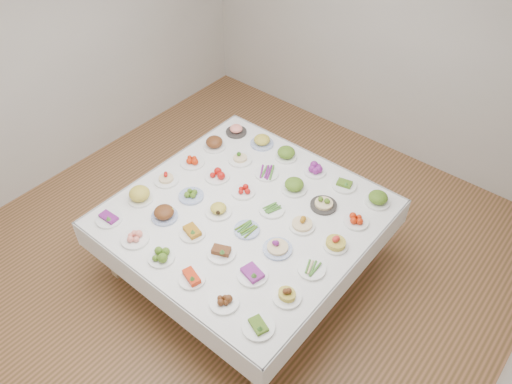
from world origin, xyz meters
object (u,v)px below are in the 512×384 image
Objects in this scene: display_table at (245,217)px; dish_18 at (192,160)px; dish_35 at (378,198)px; dish_0 at (109,217)px.

dish_18 reaches higher than display_table.
dish_18 is 1.05× the size of dish_35.
dish_35 is at bearing 21.81° from dish_18.
dish_35 is at bearing 45.02° from display_table.
dish_35 reaches higher than dish_0.
dish_18 is at bearing -158.19° from dish_35.
dish_0 reaches higher than dish_18.
display_table is at bearing -134.98° from dish_35.
dish_0 is at bearing -90.71° from dish_18.
display_table is 9.06× the size of dish_18.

